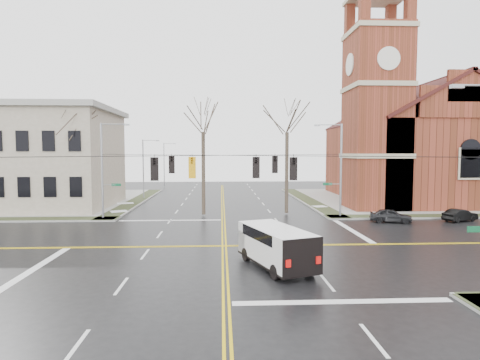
{
  "coord_description": "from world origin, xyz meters",
  "views": [
    {
      "loc": [
        -0.19,
        -27.06,
        6.42
      ],
      "look_at": [
        1.37,
        6.0,
        4.11
      ],
      "focal_mm": 30.0,
      "sensor_mm": 36.0,
      "label": 1
    }
  ],
  "objects_px": {
    "signal_pole_ne": "(339,167)",
    "signal_pole_nw": "(104,168)",
    "streetlight_north_b": "(165,163)",
    "parked_car_b": "(460,215)",
    "church": "(411,137)",
    "cargo_van": "(274,243)",
    "tree_nw_far": "(67,132)",
    "parked_car_a": "(391,216)",
    "tree_nw_near": "(203,126)",
    "streetlight_north_a": "(144,166)",
    "tree_ne": "(287,127)"
  },
  "relations": [
    {
      "from": "cargo_van",
      "to": "parked_car_b",
      "type": "height_order",
      "value": "cargo_van"
    },
    {
      "from": "signal_pole_ne",
      "to": "parked_car_b",
      "type": "xyz_separation_m",
      "value": [
        10.62,
        -2.76,
        -4.37
      ]
    },
    {
      "from": "signal_pole_ne",
      "to": "parked_car_b",
      "type": "height_order",
      "value": "signal_pole_ne"
    },
    {
      "from": "streetlight_north_a",
      "to": "tree_ne",
      "type": "distance_m",
      "value": 22.79
    },
    {
      "from": "parked_car_a",
      "to": "parked_car_b",
      "type": "relative_size",
      "value": 1.05
    },
    {
      "from": "church",
      "to": "parked_car_b",
      "type": "distance_m",
      "value": 18.08
    },
    {
      "from": "tree_nw_near",
      "to": "tree_nw_far",
      "type": "bearing_deg",
      "value": 177.57
    },
    {
      "from": "cargo_van",
      "to": "tree_nw_near",
      "type": "relative_size",
      "value": 0.5
    },
    {
      "from": "tree_nw_far",
      "to": "streetlight_north_b",
      "type": "bearing_deg",
      "value": 81.99
    },
    {
      "from": "cargo_van",
      "to": "tree_nw_far",
      "type": "bearing_deg",
      "value": 115.12
    },
    {
      "from": "streetlight_north_a",
      "to": "parked_car_b",
      "type": "height_order",
      "value": "streetlight_north_a"
    },
    {
      "from": "signal_pole_nw",
      "to": "parked_car_a",
      "type": "height_order",
      "value": "signal_pole_nw"
    },
    {
      "from": "signal_pole_ne",
      "to": "parked_car_a",
      "type": "bearing_deg",
      "value": -37.33
    },
    {
      "from": "signal_pole_ne",
      "to": "tree_nw_near",
      "type": "relative_size",
      "value": 0.73
    },
    {
      "from": "parked_car_b",
      "to": "tree_ne",
      "type": "height_order",
      "value": "tree_ne"
    },
    {
      "from": "signal_pole_ne",
      "to": "signal_pole_nw",
      "type": "height_order",
      "value": "same"
    },
    {
      "from": "streetlight_north_a",
      "to": "church",
      "type": "bearing_deg",
      "value": -5.19
    },
    {
      "from": "church",
      "to": "cargo_van",
      "type": "height_order",
      "value": "church"
    },
    {
      "from": "church",
      "to": "signal_pole_ne",
      "type": "xyz_separation_m",
      "value": [
        -13.44,
        -13.28,
        -3.48
      ]
    },
    {
      "from": "signal_pole_nw",
      "to": "streetlight_north_a",
      "type": "distance_m",
      "value": 16.52
    },
    {
      "from": "signal_pole_ne",
      "to": "signal_pole_nw",
      "type": "relative_size",
      "value": 1.0
    },
    {
      "from": "streetlight_north_b",
      "to": "parked_car_b",
      "type": "relative_size",
      "value": 2.28
    },
    {
      "from": "tree_nw_far",
      "to": "tree_ne",
      "type": "xyz_separation_m",
      "value": [
        22.03,
        0.1,
        0.6
      ]
    },
    {
      "from": "signal_pole_ne",
      "to": "parked_car_a",
      "type": "relative_size",
      "value": 2.45
    },
    {
      "from": "signal_pole_nw",
      "to": "parked_car_b",
      "type": "distance_m",
      "value": 33.66
    },
    {
      "from": "streetlight_north_a",
      "to": "parked_car_a",
      "type": "relative_size",
      "value": 2.18
    },
    {
      "from": "tree_ne",
      "to": "parked_car_a",
      "type": "bearing_deg",
      "value": -30.97
    },
    {
      "from": "signal_pole_nw",
      "to": "tree_nw_far",
      "type": "relative_size",
      "value": 0.78
    },
    {
      "from": "signal_pole_ne",
      "to": "streetlight_north_a",
      "type": "relative_size",
      "value": 1.12
    },
    {
      "from": "cargo_van",
      "to": "parked_car_b",
      "type": "distance_m",
      "value": 23.64
    },
    {
      "from": "church",
      "to": "signal_pole_nw",
      "type": "xyz_separation_m",
      "value": [
        -36.09,
        -13.28,
        -3.48
      ]
    },
    {
      "from": "signal_pole_nw",
      "to": "parked_car_b",
      "type": "relative_size",
      "value": 2.56
    },
    {
      "from": "streetlight_north_a",
      "to": "cargo_van",
      "type": "relative_size",
      "value": 1.28
    },
    {
      "from": "church",
      "to": "streetlight_north_b",
      "type": "xyz_separation_m",
      "value": [
        -35.42,
        23.22,
        -3.97
      ]
    },
    {
      "from": "signal_pole_ne",
      "to": "parked_car_b",
      "type": "distance_m",
      "value": 11.81
    },
    {
      "from": "tree_ne",
      "to": "church",
      "type": "bearing_deg",
      "value": 31.23
    },
    {
      "from": "signal_pole_nw",
      "to": "streetlight_north_b",
      "type": "relative_size",
      "value": 1.12
    },
    {
      "from": "streetlight_north_b",
      "to": "parked_car_a",
      "type": "relative_size",
      "value": 2.18
    },
    {
      "from": "tree_nw_far",
      "to": "church",
      "type": "bearing_deg",
      "value": 15.49
    },
    {
      "from": "signal_pole_ne",
      "to": "streetlight_north_a",
      "type": "bearing_deg",
      "value": 143.1
    },
    {
      "from": "streetlight_north_a",
      "to": "parked_car_a",
      "type": "bearing_deg",
      "value": -36.97
    },
    {
      "from": "parked_car_a",
      "to": "parked_car_b",
      "type": "xyz_separation_m",
      "value": [
        6.67,
        0.25,
        -0.05
      ]
    },
    {
      "from": "streetlight_north_b",
      "to": "tree_nw_near",
      "type": "distance_m",
      "value": 36.29
    },
    {
      "from": "signal_pole_nw",
      "to": "tree_nw_near",
      "type": "xyz_separation_m",
      "value": [
        9.35,
        1.55,
        4.01
      ]
    },
    {
      "from": "signal_pole_ne",
      "to": "tree_nw_far",
      "type": "bearing_deg",
      "value": 175.46
    },
    {
      "from": "signal_pole_ne",
      "to": "signal_pole_nw",
      "type": "bearing_deg",
      "value": 180.0
    },
    {
      "from": "signal_pole_ne",
      "to": "tree_nw_far",
      "type": "xyz_separation_m",
      "value": [
        -26.81,
        2.13,
        3.42
      ]
    },
    {
      "from": "parked_car_a",
      "to": "tree_ne",
      "type": "xyz_separation_m",
      "value": [
        -8.73,
        5.24,
        8.34
      ]
    },
    {
      "from": "streetlight_north_a",
      "to": "streetlight_north_b",
      "type": "distance_m",
      "value": 20.0
    },
    {
      "from": "signal_pole_ne",
      "to": "streetlight_north_b",
      "type": "bearing_deg",
      "value": 121.05
    }
  ]
}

